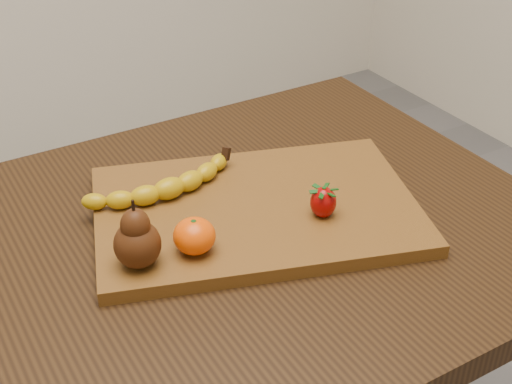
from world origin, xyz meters
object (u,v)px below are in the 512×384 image
mandarin (194,236)px  pear (136,233)px  table (200,296)px  cutting_board (256,210)px

mandarin → pear: bearing=170.4°
mandarin → table: bearing=61.6°
pear → cutting_board: bearing=12.0°
cutting_board → mandarin: bearing=-137.9°
table → pear: (-0.09, -0.03, 0.16)m
cutting_board → pear: pear is taller
table → cutting_board: (0.10, 0.01, 0.11)m
cutting_board → mandarin: mandarin is taller
cutting_board → pear: (-0.19, -0.04, 0.06)m
pear → table: bearing=17.7°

